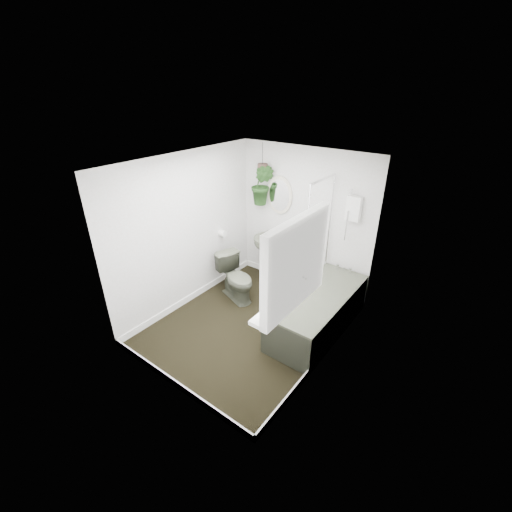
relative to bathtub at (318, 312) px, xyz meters
The scene contains 22 objects.
floor 0.99m from the bathtub, 147.99° to the right, with size 2.30×2.80×0.02m, color black.
ceiling 2.23m from the bathtub, 147.99° to the right, with size 2.30×2.80×0.02m, color white.
wall_back 1.49m from the bathtub, 131.32° to the left, with size 2.30×0.02×2.30m, color silver.
wall_front 2.24m from the bathtub, 112.73° to the right, with size 2.30×0.02×2.30m, color silver.
wall_left 2.20m from the bathtub, 165.69° to the right, with size 0.02×2.80×2.30m, color silver.
wall_right 1.06m from the bathtub, 54.25° to the right, with size 0.02×2.80×2.30m, color silver.
skirting 0.97m from the bathtub, 147.99° to the right, with size 2.30×2.80×0.10m, color white.
bathtub is the anchor object (origin of this frame).
bath_screen 1.15m from the bathtub, 123.96° to the left, with size 0.04×0.72×1.40m, color silver, non-canonical shape.
shower_box 1.51m from the bathtub, 90.00° to the left, with size 0.20×0.10×0.35m, color white.
oval_mirror 1.95m from the bathtub, 145.16° to the left, with size 0.46×0.03×0.62m, color beige.
wall_sconce 2.17m from the bathtub, 152.47° to the left, with size 0.04×0.04×0.22m, color black.
toilet_roll_holder 2.01m from the bathtub, behind, with size 0.11×0.11×0.11m, color white.
window_recess 1.84m from the bathtub, 76.41° to the right, with size 0.08×1.00×0.90m, color white.
window_sill 1.54m from the bathtub, 79.61° to the right, with size 0.18×1.00×0.04m, color white.
window_blinds 1.83m from the bathtub, 78.46° to the right, with size 0.01×0.86×0.76m, color white.
toilet 1.40m from the bathtub, behind, with size 0.40×0.71×0.72m, color #4A4E3E.
pedestal_sink 1.39m from the bathtub, 154.36° to the left, with size 0.51×0.43×0.86m, color #4A4E3E, non-canonical shape.
sill_plant 1.55m from the bathtub, 78.22° to the right, with size 0.23×0.20×0.25m, color black.
hanging_plant 2.16m from the bathtub, 153.43° to the left, with size 0.36×0.29×0.66m, color black.
soap_bottle 0.92m from the bathtub, 108.06° to the right, with size 0.09×0.09×0.19m, color black.
hanging_pot 2.34m from the bathtub, 153.43° to the left, with size 0.16×0.16×0.12m, color #4D362D.
Camera 1 is at (2.43, -3.08, 3.13)m, focal length 24.00 mm.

